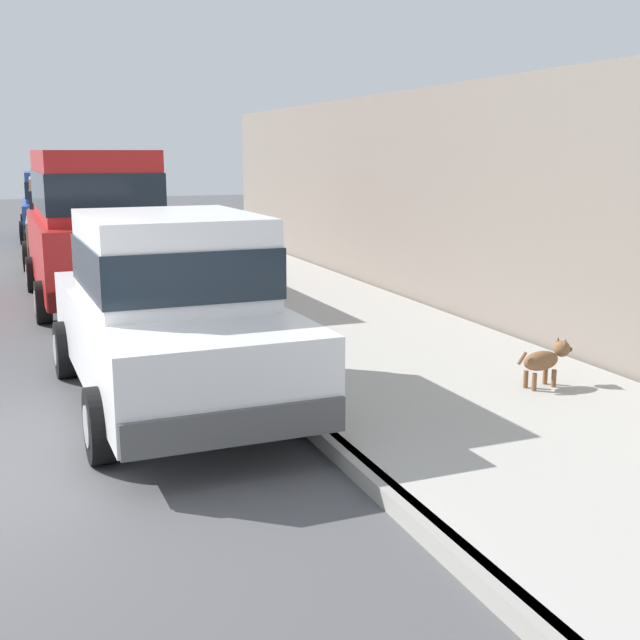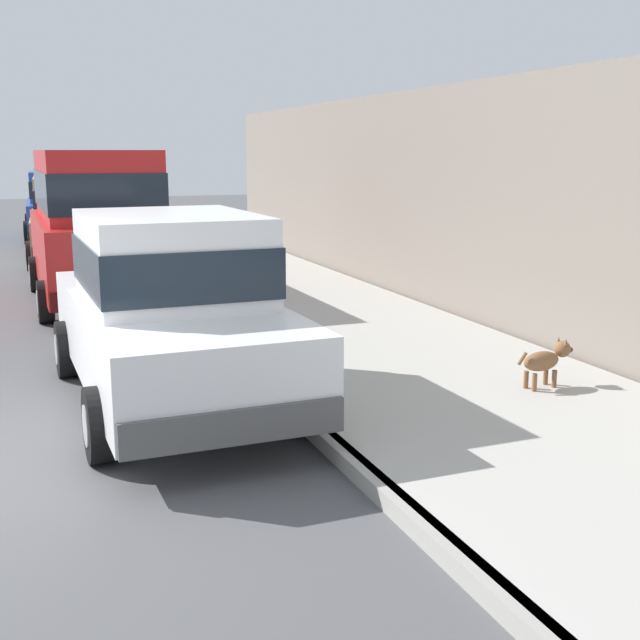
# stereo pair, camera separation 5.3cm
# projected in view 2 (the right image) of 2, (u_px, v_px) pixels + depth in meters

# --- Properties ---
(curb) EXTENTS (0.16, 64.00, 0.14)m
(curb) POSITION_uv_depth(u_px,v_px,m) (322.00, 436.00, 7.11)
(curb) COLOR gray
(curb) RESTS_ON ground
(sidewalk) EXTENTS (3.60, 64.00, 0.14)m
(sidewalk) POSITION_uv_depth(u_px,v_px,m) (499.00, 413.00, 7.73)
(sidewalk) COLOR #A8A59E
(sidewalk) RESTS_ON ground
(car_white_sedan) EXTENTS (2.13, 4.65, 1.92)m
(car_white_sedan) POSITION_uv_depth(u_px,v_px,m) (171.00, 308.00, 8.08)
(car_white_sedan) COLOR white
(car_white_sedan) RESTS_ON ground
(car_red_van) EXTENTS (2.19, 4.93, 2.52)m
(car_red_van) POSITION_uv_depth(u_px,v_px,m) (96.00, 219.00, 13.53)
(car_red_van) COLOR red
(car_red_van) RESTS_ON ground
(car_tan_sedan) EXTENTS (2.16, 4.67, 1.92)m
(car_tan_sedan) POSITION_uv_depth(u_px,v_px,m) (72.00, 219.00, 18.68)
(car_tan_sedan) COLOR tan
(car_tan_sedan) RESTS_ON ground
(car_blue_sedan) EXTENTS (2.14, 4.66, 1.92)m
(car_blue_sedan) POSITION_uv_depth(u_px,v_px,m) (60.00, 204.00, 23.62)
(car_blue_sedan) COLOR #28479E
(car_blue_sedan) RESTS_ON ground
(dog_brown) EXTENTS (0.75, 0.27, 0.49)m
(dog_brown) POSITION_uv_depth(u_px,v_px,m) (546.00, 359.00, 8.29)
(dog_brown) COLOR brown
(dog_brown) RESTS_ON sidewalk
(fire_hydrant) EXTENTS (0.34, 0.24, 0.72)m
(fire_hydrant) POSITION_uv_depth(u_px,v_px,m) (241.00, 302.00, 11.14)
(fire_hydrant) COLOR gold
(fire_hydrant) RESTS_ON sidewalk
(building_facade) EXTENTS (0.50, 20.00, 3.46)m
(building_facade) POSITION_uv_depth(u_px,v_px,m) (429.00, 200.00, 13.08)
(building_facade) COLOR slate
(building_facade) RESTS_ON ground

